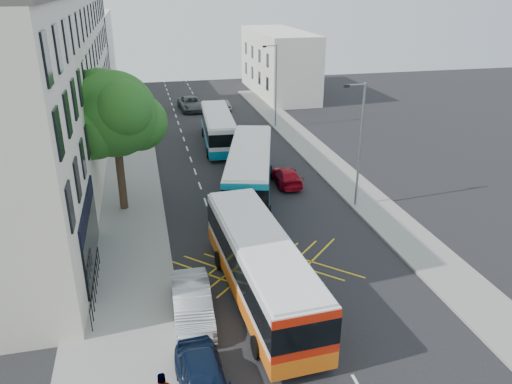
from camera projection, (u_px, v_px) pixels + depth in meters
ground at (331, 338)px, 20.81m from camera, size 120.00×120.00×0.00m
pavement_left at (125, 209)px, 32.44m from camera, size 5.00×70.00×0.15m
pavement_right at (354, 187)px, 35.81m from camera, size 3.00×70.00×0.15m
terrace_main at (41, 83)px, 37.20m from camera, size 8.30×45.00×13.50m
terrace_far at (80, 54)px, 65.24m from camera, size 8.00×20.00×10.00m
building_right at (278, 63)px, 64.60m from camera, size 6.00×18.00×8.00m
street_tree at (114, 115)px, 29.99m from camera, size 6.30×5.70×8.80m
lamp_near at (359, 140)px, 31.07m from camera, size 1.45×0.15×8.00m
lamp_far at (275, 82)px, 49.01m from camera, size 1.45×0.15×8.00m
railings at (95, 284)px, 23.24m from camera, size 0.08×5.60×1.14m
bus_near at (261, 267)px, 22.79m from camera, size 3.29×11.54×3.21m
bus_mid at (250, 171)px, 34.09m from camera, size 5.83×12.25×3.36m
bus_far at (218, 128)px, 44.75m from camera, size 3.17×10.64×2.95m
parked_car_blue at (203, 382)px, 17.51m from camera, size 1.96×4.40×1.47m
parked_car_silver at (192, 302)px, 21.78m from camera, size 1.77×4.76×1.55m
red_hatchback at (286, 176)px, 36.41m from camera, size 1.85×4.24×1.21m
distant_car_grey at (191, 104)px, 57.37m from camera, size 2.83×5.51×1.49m
distant_car_silver at (224, 104)px, 57.74m from camera, size 1.50×3.55×1.20m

